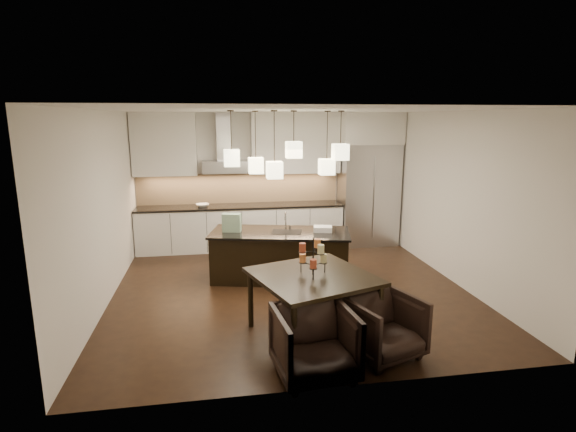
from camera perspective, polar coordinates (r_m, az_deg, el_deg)
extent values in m
cube|color=black|center=(7.32, 0.26, -9.24)|extent=(5.50, 5.50, 0.02)
cube|color=white|center=(6.81, 0.28, 13.42)|extent=(5.50, 5.50, 0.02)
cube|color=silver|center=(9.62, -2.49, 4.67)|extent=(5.50, 0.02, 2.80)
cube|color=silver|center=(4.31, 6.46, -5.04)|extent=(5.50, 0.02, 2.80)
cube|color=silver|center=(7.02, -22.54, 0.87)|extent=(0.02, 5.50, 2.80)
cube|color=silver|center=(7.87, 20.52, 2.17)|extent=(0.02, 5.50, 2.80)
cube|color=#B7B7BA|center=(9.78, 10.12, 2.69)|extent=(1.20, 0.72, 2.15)
cube|color=silver|center=(9.65, 10.43, 10.91)|extent=(1.26, 0.72, 0.65)
cube|color=silver|center=(9.43, -5.97, -1.50)|extent=(4.21, 0.62, 0.88)
cube|color=black|center=(9.33, -6.03, 1.25)|extent=(4.21, 0.66, 0.04)
cube|color=tan|center=(9.56, -6.19, 3.56)|extent=(4.21, 0.02, 0.63)
cube|color=silver|center=(9.34, -15.45, 8.79)|extent=(1.25, 0.35, 1.25)
cube|color=silver|center=(9.45, 0.98, 9.25)|extent=(1.85, 0.35, 1.25)
cube|color=#B7B7BA|center=(9.24, -8.03, 6.24)|extent=(0.90, 0.52, 0.24)
cube|color=#B7B7BA|center=(9.31, -8.16, 9.98)|extent=(0.30, 0.28, 0.96)
imported|color=silver|center=(9.26, -10.80, 1.34)|extent=(0.29, 0.29, 0.06)
cube|color=black|center=(7.63, -1.00, -5.12)|extent=(2.38, 1.38, 0.79)
cube|color=black|center=(7.52, -1.01, -2.13)|extent=(2.46, 1.46, 0.04)
cube|color=#1E6434|center=(7.55, -7.16, -0.84)|extent=(0.33, 0.23, 0.30)
cube|color=silver|center=(7.53, 4.44, -1.65)|extent=(0.34, 0.28, 0.09)
cylinder|color=beige|center=(5.57, 4.53, -5.36)|extent=(0.10, 0.10, 0.11)
cylinder|color=#E38143|center=(5.57, 1.87, -5.35)|extent=(0.10, 0.10, 0.11)
cylinder|color=#A34027|center=(5.36, 3.24, -6.08)|extent=(0.10, 0.10, 0.11)
cylinder|color=#E38143|center=(5.59, 3.76, -3.48)|extent=(0.10, 0.10, 0.11)
cylinder|color=#A34027|center=(5.40, 1.85, -4.02)|extent=(0.10, 0.10, 0.11)
cylinder|color=beige|center=(5.35, 4.20, -4.21)|extent=(0.10, 0.10, 0.11)
imported|color=black|center=(4.89, 3.40, -15.83)|extent=(0.89, 0.91, 0.75)
imported|color=black|center=(5.38, 11.99, -13.55)|extent=(0.98, 0.99, 0.71)
cube|color=beige|center=(7.12, -7.17, 7.33)|extent=(0.24, 0.24, 0.26)
cube|color=beige|center=(7.57, -4.10, 6.42)|extent=(0.24, 0.24, 0.26)
cube|color=beige|center=(7.20, 0.73, 8.41)|extent=(0.24, 0.24, 0.26)
cube|color=beige|center=(7.57, 4.92, 6.25)|extent=(0.24, 0.24, 0.26)
cube|color=beige|center=(7.44, 6.66, 8.08)|extent=(0.24, 0.24, 0.26)
cube|color=beige|center=(7.00, -1.73, 5.86)|extent=(0.24, 0.24, 0.26)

